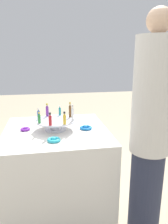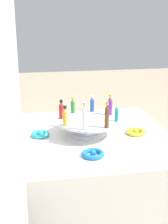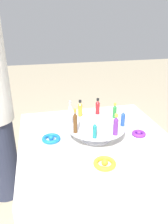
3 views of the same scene
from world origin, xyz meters
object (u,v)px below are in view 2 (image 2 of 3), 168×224
(bottle_purple, at_px, (110,105))
(ribbon_bow_purple, at_px, (85,118))
(bottle_green, at_px, (73,106))
(ribbon_bow_blue, at_px, (93,154))
(ribbon_bow_gold, at_px, (136,132))
(bottle_gold, at_px, (65,117))
(bottle_red, at_px, (61,110))
(bottle_teal, at_px, (117,114))
(bottle_blue, at_px, (92,104))
(ribbon_bow_teal, at_px, (40,134))
(bottle_clear, at_px, (84,117))
(display_stand, at_px, (89,125))
(bottle_brown, at_px, (107,116))

(bottle_purple, xyz_separation_m, ribbon_bow_purple, (0.20, 0.11, -0.13))
(bottle_green, relative_size, ribbon_bow_blue, 0.87)
(ribbon_bow_gold, xyz_separation_m, ribbon_bow_purple, (0.30, 0.24, -0.00))
(bottle_gold, relative_size, bottle_red, 1.00)
(bottle_teal, height_order, bottle_green, bottle_green)
(bottle_blue, xyz_separation_m, bottle_red, (-0.10, 0.19, 0.00))
(ribbon_bow_teal, bearing_deg, bottle_clear, -128.69)
(display_stand, distance_m, bottle_red, 0.17)
(ribbon_bow_purple, bearing_deg, bottle_gold, 153.55)
(bottle_blue, distance_m, ribbon_bow_teal, 0.36)
(display_stand, bearing_deg, ribbon_bow_gold, -96.25)
(bottle_brown, height_order, bottle_red, bottle_brown)
(ribbon_bow_purple, height_order, ribbon_bow_teal, ribbon_bow_teal)
(bottle_purple, relative_size, ribbon_bow_blue, 1.10)
(display_stand, xyz_separation_m, bottle_purple, (0.07, -0.14, 0.08))
(display_stand, height_order, ribbon_bow_teal, display_stand)
(display_stand, bearing_deg, bottle_brown, -153.68)
(bottle_green, height_order, ribbon_bow_purple, bottle_green)
(bottle_gold, bearing_deg, bottle_green, -18.68)
(bottle_blue, relative_size, ribbon_bow_purple, 1.18)
(bottle_brown, height_order, ribbon_bow_gold, bottle_brown)
(bottle_clear, bearing_deg, display_stand, -18.68)
(bottle_brown, relative_size, bottle_blue, 1.40)
(bottle_red, height_order, ribbon_bow_blue, bottle_red)
(bottle_green, bearing_deg, ribbon_bow_blue, -174.53)
(ribbon_bow_purple, bearing_deg, bottle_green, 143.12)
(bottle_brown, distance_m, bottle_purple, 0.22)
(bottle_teal, relative_size, bottle_purple, 0.78)
(display_stand, xyz_separation_m, bottle_brown, (-0.14, -0.07, 0.09))
(bottle_brown, xyz_separation_m, bottle_blue, (0.28, 0.02, -0.02))
(bottle_brown, xyz_separation_m, bottle_green, (0.27, 0.14, -0.02))
(bottle_brown, xyz_separation_m, bottle_teal, (0.09, -0.08, -0.02))
(bottle_red, bearing_deg, bottle_clear, -153.68)
(bottle_red, relative_size, ribbon_bow_blue, 0.97)
(bottle_brown, bearing_deg, bottle_blue, 3.82)
(bottle_brown, bearing_deg, bottle_red, 48.82)
(bottle_clear, relative_size, ribbon_bow_gold, 1.27)
(ribbon_bow_blue, distance_m, ribbon_bow_purple, 0.54)
(display_stand, relative_size, bottle_green, 3.67)
(bottle_green, xyz_separation_m, ribbon_bow_blue, (-0.40, -0.04, -0.12))
(bottle_clear, relative_size, ribbon_bow_blue, 1.29)
(ribbon_bow_teal, bearing_deg, bottle_purple, -84.53)
(bottle_teal, xyz_separation_m, bottle_red, (0.10, 0.29, 0.01))
(bottle_teal, bearing_deg, bottle_clear, 116.32)
(ribbon_bow_teal, bearing_deg, bottle_gold, -126.88)
(bottle_blue, relative_size, bottle_green, 1.04)
(ribbon_bow_gold, bearing_deg, bottle_purple, 53.12)
(bottle_green, distance_m, ribbon_bow_teal, 0.26)
(display_stand, height_order, ribbon_bow_gold, display_stand)
(bottle_clear, bearing_deg, bottle_teal, -63.68)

